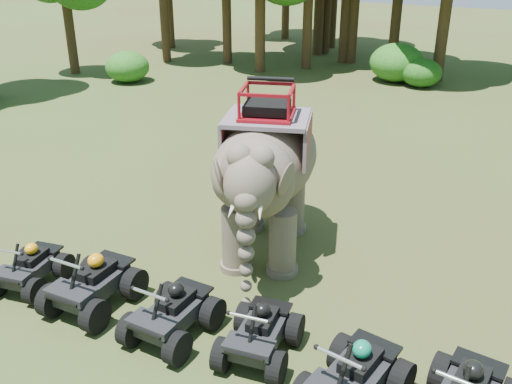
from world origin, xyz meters
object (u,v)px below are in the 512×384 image
at_px(elephant, 266,171).
at_px(atv_0, 29,262).
at_px(atv_1, 92,277).
at_px(atv_3, 260,327).
at_px(atv_2, 172,306).
at_px(atv_4, 356,369).

bearing_deg(elephant, atv_0, -152.92).
height_order(atv_1, atv_3, atv_1).
height_order(elephant, atv_3, elephant).
bearing_deg(atv_2, atv_0, -178.10).
distance_m(atv_1, atv_2, 1.95).
bearing_deg(atv_0, atv_3, -6.73).
height_order(atv_2, atv_3, atv_2).
height_order(atv_2, atv_4, atv_4).
bearing_deg(atv_3, atv_0, 175.41).
distance_m(atv_0, atv_1, 1.71).
bearing_deg(atv_2, atv_3, 9.98).
relative_size(atv_1, atv_4, 1.01).
height_order(elephant, atv_1, elephant).
distance_m(elephant, atv_3, 4.07).
bearing_deg(elephant, atv_3, -82.87).
xyz_separation_m(atv_3, atv_4, (1.86, -0.33, 0.06)).
distance_m(elephant, atv_1, 4.41).
height_order(atv_1, atv_2, atv_1).
bearing_deg(atv_0, elephant, 35.29).
xyz_separation_m(atv_2, atv_3, (1.70, 0.25, -0.03)).
xyz_separation_m(atv_1, atv_4, (5.52, -0.12, -0.01)).
distance_m(atv_0, atv_3, 5.37).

